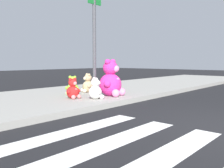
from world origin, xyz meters
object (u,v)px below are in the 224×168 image
object	(u,v)px
sign_pole	(94,42)
plush_tan	(88,85)
plush_red	(73,90)
plush_white	(96,90)
plush_pink_large	(111,81)
plush_teal	(106,87)
plush_lime	(72,87)

from	to	relation	value
sign_pole	plush_tan	xyz separation A→B (m)	(0.27, 0.63, -1.43)
sign_pole	plush_red	distance (m)	1.77
plush_white	plush_tan	size ratio (longest dim) A/B	0.94
plush_pink_large	plush_teal	world-z (taller)	plush_pink_large
plush_pink_large	plush_lime	xyz separation A→B (m)	(-0.65, 1.11, -0.21)
sign_pole	plush_red	bearing A→B (deg)	-173.00
sign_pole	plush_lime	world-z (taller)	sign_pole
sign_pole	plush_lime	xyz separation A→B (m)	(-0.50, 0.52, -1.45)
plush_lime	plush_red	world-z (taller)	plush_lime
sign_pole	plush_pink_large	world-z (taller)	sign_pole
plush_lime	plush_tan	size ratio (longest dim) A/B	0.94
plush_teal	plush_white	bearing A→B (deg)	-148.34
plush_tan	plush_lime	bearing A→B (deg)	-172.10
sign_pole	plush_pink_large	xyz separation A→B (m)	(0.16, -0.58, -1.24)
plush_pink_large	plush_tan	size ratio (longest dim) A/B	1.74
plush_lime	plush_white	world-z (taller)	plush_white
sign_pole	plush_tan	world-z (taller)	sign_pole
sign_pole	plush_red	size ratio (longest dim) A/B	5.28
plush_teal	plush_lime	distance (m)	1.27
sign_pole	plush_teal	size ratio (longest dim) A/B	6.51
sign_pole	plush_lime	distance (m)	1.62
plush_white	plush_pink_large	bearing A→B (deg)	6.80
sign_pole	plush_tan	size ratio (longest dim) A/B	4.84
plush_teal	plush_red	size ratio (longest dim) A/B	0.81
plush_pink_large	plush_tan	world-z (taller)	plush_pink_large
plush_teal	plush_tan	bearing A→B (deg)	132.73
sign_pole	plush_tan	distance (m)	1.59
plush_lime	plush_red	distance (m)	0.82
plush_tan	plush_red	bearing A→B (deg)	-149.41
plush_lime	plush_red	bearing A→B (deg)	-127.95
plush_teal	plush_white	distance (m)	1.57
plush_teal	plush_tan	xyz separation A→B (m)	(-0.44, 0.48, 0.07)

